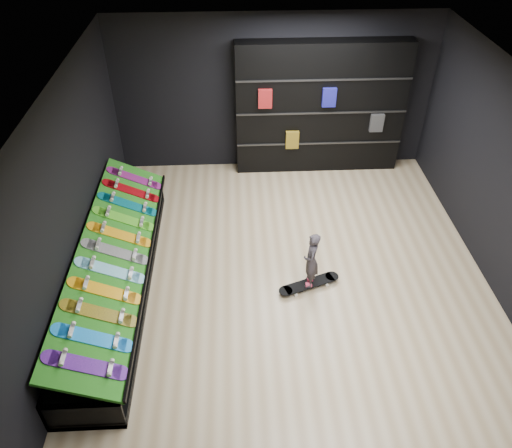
{
  "coord_description": "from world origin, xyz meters",
  "views": [
    {
      "loc": [
        -0.78,
        -5.36,
        5.37
      ],
      "look_at": [
        -0.5,
        0.2,
        1.0
      ],
      "focal_mm": 35.0,
      "sensor_mm": 36.0,
      "label": 1
    }
  ],
  "objects_px": {
    "back_shelving": "(320,109)",
    "floor_skateboard": "(309,285)",
    "child": "(310,269)",
    "display_rack": "(117,277)"
  },
  "relations": [
    {
      "from": "back_shelving",
      "to": "floor_skateboard",
      "type": "height_order",
      "value": "back_shelving"
    },
    {
      "from": "display_rack",
      "to": "child",
      "type": "bearing_deg",
      "value": -2.1
    },
    {
      "from": "display_rack",
      "to": "child",
      "type": "height_order",
      "value": "child"
    },
    {
      "from": "back_shelving",
      "to": "floor_skateboard",
      "type": "distance_m",
      "value": 3.68
    },
    {
      "from": "back_shelving",
      "to": "floor_skateboard",
      "type": "relative_size",
      "value": 3.25
    },
    {
      "from": "back_shelving",
      "to": "floor_skateboard",
      "type": "bearing_deg",
      "value": -99.76
    },
    {
      "from": "floor_skateboard",
      "to": "child",
      "type": "height_order",
      "value": "child"
    },
    {
      "from": "floor_skateboard",
      "to": "child",
      "type": "bearing_deg",
      "value": 0.0
    },
    {
      "from": "back_shelving",
      "to": "floor_skateboard",
      "type": "xyz_separation_m",
      "value": [
        -0.59,
        -3.42,
        -1.22
      ]
    },
    {
      "from": "floor_skateboard",
      "to": "back_shelving",
      "type": "bearing_deg",
      "value": 59.99
    }
  ]
}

